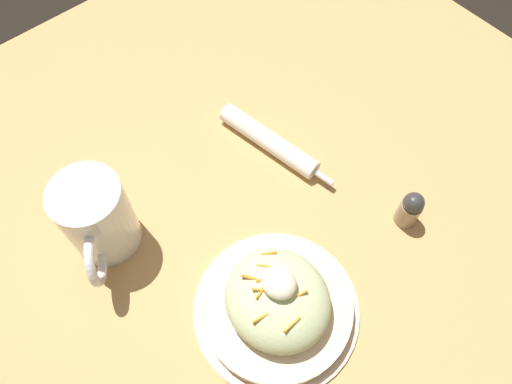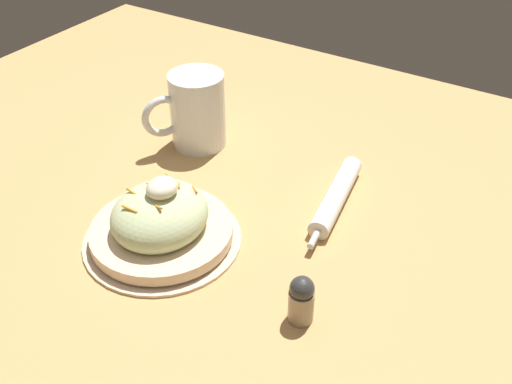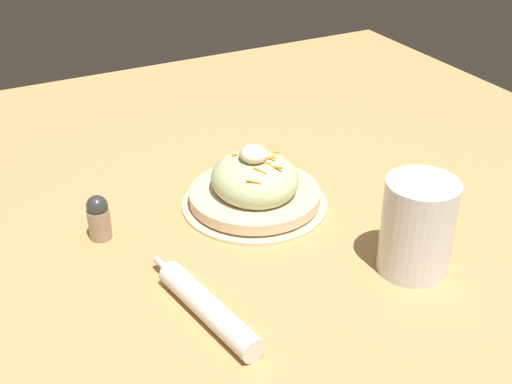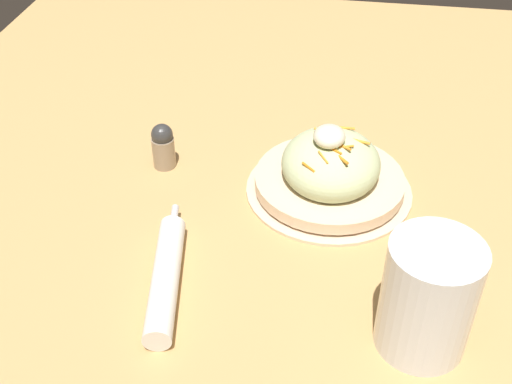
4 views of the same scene
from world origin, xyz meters
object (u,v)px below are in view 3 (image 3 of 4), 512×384
(napkin_roll, at_px, (208,308))
(salt_shaker, at_px, (99,217))
(salad_plate, at_px, (255,187))
(beer_mug, at_px, (416,230))

(napkin_roll, xyz_separation_m, salt_shaker, (-0.24, -0.07, 0.02))
(salad_plate, relative_size, napkin_roll, 1.03)
(beer_mug, height_order, salt_shaker, beer_mug)
(napkin_roll, distance_m, salt_shaker, 0.25)
(salad_plate, relative_size, salt_shaker, 3.31)
(salad_plate, xyz_separation_m, salt_shaker, (-0.02, -0.24, 0.00))
(napkin_roll, relative_size, salt_shaker, 3.20)
(salt_shaker, bearing_deg, beer_mug, 53.25)
(beer_mug, distance_m, salt_shaker, 0.45)
(beer_mug, xyz_separation_m, napkin_roll, (-0.03, -0.29, -0.04))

